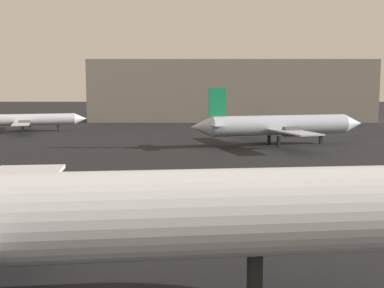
# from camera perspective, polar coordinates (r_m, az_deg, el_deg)

# --- Properties ---
(airplane_distant) EXTENTS (28.29, 22.89, 8.73)m
(airplane_distant) POSITION_cam_1_polar(r_m,az_deg,el_deg) (72.94, 10.65, 2.24)
(airplane_distant) COLOR #B2BCCC
(airplane_distant) RESTS_ON ground_plane
(airplane_far_left) EXTENTS (23.00, 22.09, 7.07)m
(airplane_far_left) POSITION_cam_1_polar(r_m,az_deg,el_deg) (100.02, -19.28, 2.78)
(airplane_far_left) COLOR silver
(airplane_far_left) RESTS_ON ground_plane
(terminal_building) EXTENTS (73.71, 18.49, 15.93)m
(terminal_building) POSITION_cam_1_polar(r_m,az_deg,el_deg) (128.55, 4.78, 6.41)
(terminal_building) COLOR #B7B7B2
(terminal_building) RESTS_ON ground_plane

